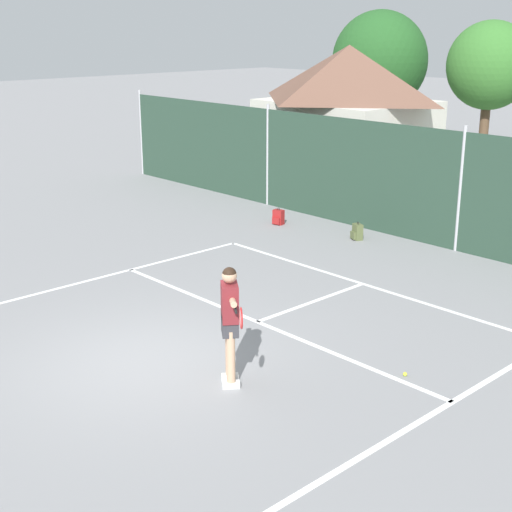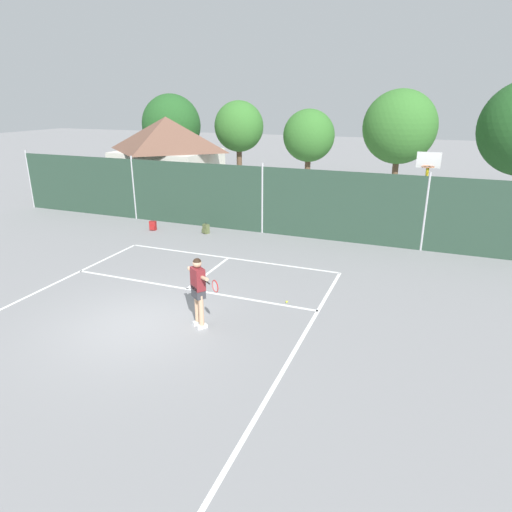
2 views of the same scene
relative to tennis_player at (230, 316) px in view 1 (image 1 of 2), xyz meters
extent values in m
plane|color=gray|center=(-1.51, -0.51, -1.11)|extent=(120.00, 120.00, 0.00)
cube|color=white|center=(-1.51, 4.99, -1.11)|extent=(8.20, 0.10, 0.01)
cube|color=white|center=(-5.61, -0.51, -1.11)|extent=(0.10, 11.00, 0.01)
cube|color=white|center=(2.59, -0.51, -1.11)|extent=(0.10, 11.00, 0.01)
cube|color=white|center=(-1.51, 1.96, -1.11)|extent=(8.20, 0.10, 0.01)
cube|color=white|center=(-1.51, 3.45, -1.11)|extent=(0.10, 2.97, 0.01)
cube|color=#284233|center=(-1.51, 8.49, 0.31)|extent=(26.00, 0.05, 2.84)
cylinder|color=#B2B2B7|center=(-14.51, 8.49, 0.38)|extent=(0.09, 0.09, 2.99)
cylinder|color=#B2B2B7|center=(-8.01, 8.49, 0.38)|extent=(0.09, 0.09, 2.99)
cylinder|color=#B2B2B7|center=(-1.51, 8.49, 0.38)|extent=(0.09, 0.09, 2.99)
cube|color=silver|center=(-9.12, 13.36, 0.23)|extent=(5.12, 4.42, 2.69)
pyramid|color=brown|center=(-9.12, 13.36, 2.50)|extent=(5.53, 4.78, 1.84)
cylinder|color=brown|center=(-12.49, 19.38, -0.15)|extent=(0.36, 0.36, 1.91)
ellipsoid|color=#235623|center=(-12.49, 19.38, 2.58)|extent=(4.19, 3.77, 4.19)
cylinder|color=brown|center=(-7.30, 19.38, 0.04)|extent=(0.36, 0.36, 2.30)
ellipsoid|color=#38752D|center=(-7.30, 19.38, 2.60)|extent=(3.30, 2.97, 3.30)
cube|color=silver|center=(-0.11, 0.08, -1.06)|extent=(0.25, 0.28, 0.10)
cube|color=silver|center=(0.08, -0.07, -1.06)|extent=(0.25, 0.28, 0.10)
cylinder|color=tan|center=(-0.11, 0.08, -0.60)|extent=(0.13, 0.13, 0.82)
cylinder|color=tan|center=(0.08, -0.07, -0.60)|extent=(0.13, 0.13, 0.82)
cube|color=#38383D|center=(-0.01, 0.01, -0.13)|extent=(0.43, 0.41, 0.32)
cube|color=maroon|center=(-0.01, 0.01, 0.21)|extent=(0.46, 0.43, 0.56)
sphere|color=tan|center=(-0.01, 0.01, 0.62)|extent=(0.22, 0.22, 0.22)
sphere|color=black|center=(-0.01, 0.01, 0.64)|extent=(0.21, 0.21, 0.21)
cylinder|color=tan|center=(0.16, -0.09, 0.31)|extent=(0.50, 0.41, 0.17)
cylinder|color=tan|center=(-0.24, 0.17, 0.26)|extent=(0.46, 0.38, 0.22)
cylinder|color=black|center=(0.34, -0.19, 0.26)|extent=(0.26, 0.21, 0.04)
torus|color=red|center=(0.65, -0.36, 0.26)|extent=(0.26, 0.20, 0.30)
cylinder|color=silver|center=(0.65, -0.36, 0.26)|extent=(0.21, 0.16, 0.26)
sphere|color=#CCE033|center=(1.63, 2.14, -1.08)|extent=(0.07, 0.07, 0.07)
cube|color=maroon|center=(-6.14, 7.09, -0.91)|extent=(0.31, 0.23, 0.40)
cube|color=maroon|center=(-6.11, 6.98, -0.99)|extent=(0.23, 0.10, 0.18)
torus|color=black|center=(-6.14, 7.09, -0.69)|extent=(0.09, 0.03, 0.09)
cube|color=#566038|center=(-3.72, 7.50, -0.91)|extent=(0.33, 0.28, 0.40)
cube|color=#566038|center=(-3.77, 7.39, -0.99)|extent=(0.23, 0.15, 0.18)
torus|color=black|center=(-3.72, 7.50, -0.69)|extent=(0.08, 0.05, 0.09)
camera|label=1|loc=(7.59, -6.58, 4.08)|focal=51.82mm
camera|label=2|loc=(5.06, -8.98, 4.43)|focal=31.47mm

